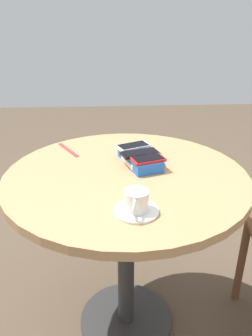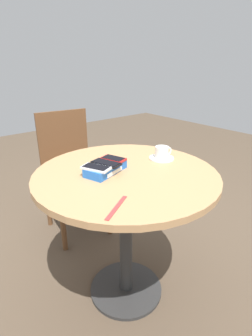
% 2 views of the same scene
% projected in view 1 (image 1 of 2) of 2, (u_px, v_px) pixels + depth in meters
% --- Properties ---
extents(ground_plane, '(8.00, 8.00, 0.00)m').
position_uv_depth(ground_plane, '(126.00, 320.00, 1.52)').
color(ground_plane, brown).
extents(round_table, '(0.89, 0.89, 0.76)m').
position_uv_depth(round_table, '(126.00, 206.00, 1.25)').
color(round_table, '#2D2D2D').
rests_on(round_table, ground_plane).
extents(phone_box, '(0.24, 0.16, 0.04)m').
position_uv_depth(phone_box, '(140.00, 159.00, 1.26)').
color(phone_box, blue).
rests_on(phone_box, round_table).
extents(phone_white, '(0.11, 0.15, 0.01)m').
position_uv_depth(phone_white, '(133.00, 146.00, 1.31)').
color(phone_white, silver).
rests_on(phone_white, phone_box).
extents(phone_black, '(0.11, 0.16, 0.01)m').
position_uv_depth(phone_black, '(140.00, 153.00, 1.25)').
color(phone_black, black).
rests_on(phone_black, phone_box).
extents(phone_red, '(0.10, 0.13, 0.01)m').
position_uv_depth(phone_red, '(148.00, 159.00, 1.19)').
color(phone_red, red).
rests_on(phone_red, phone_box).
extents(saucer, '(0.13, 0.13, 0.01)m').
position_uv_depth(saucer, '(136.00, 211.00, 0.96)').
color(saucer, white).
rests_on(saucer, round_table).
extents(coffee_cup, '(0.10, 0.07, 0.06)m').
position_uv_depth(coffee_cup, '(136.00, 200.00, 0.94)').
color(coffee_cup, white).
rests_on(coffee_cup, saucer).
extents(lanyard_strap, '(0.16, 0.10, 0.00)m').
position_uv_depth(lanyard_strap, '(68.00, 150.00, 1.40)').
color(lanyard_strap, red).
rests_on(lanyard_strap, round_table).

